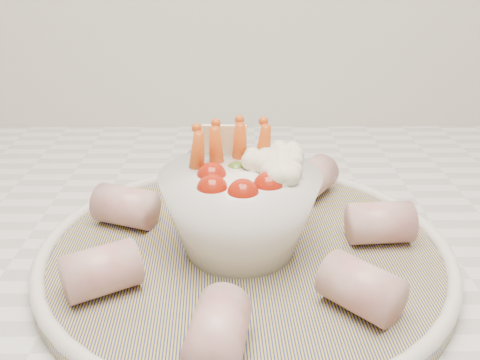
{
  "coord_description": "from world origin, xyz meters",
  "views": [
    {
      "loc": [
        -0.14,
        0.97,
        1.18
      ],
      "look_at": [
        -0.14,
        1.37,
        1.0
      ],
      "focal_mm": 40.0,
      "sensor_mm": 36.0,
      "label": 1
    }
  ],
  "objects": [
    {
      "name": "serving_platter",
      "position": [
        -0.13,
        1.38,
        0.93
      ],
      "size": [
        0.37,
        0.37,
        0.02
      ],
      "color": "navy",
      "rests_on": "kitchen_counter"
    },
    {
      "name": "veggie_bowl",
      "position": [
        -0.14,
        1.37,
        0.98
      ],
      "size": [
        0.13,
        0.13,
        0.1
      ],
      "color": "white",
      "rests_on": "serving_platter"
    },
    {
      "name": "cured_meat_rolls",
      "position": [
        -0.13,
        1.38,
        0.95
      ],
      "size": [
        0.29,
        0.32,
        0.04
      ],
      "color": "#AF5052",
      "rests_on": "serving_platter"
    }
  ]
}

